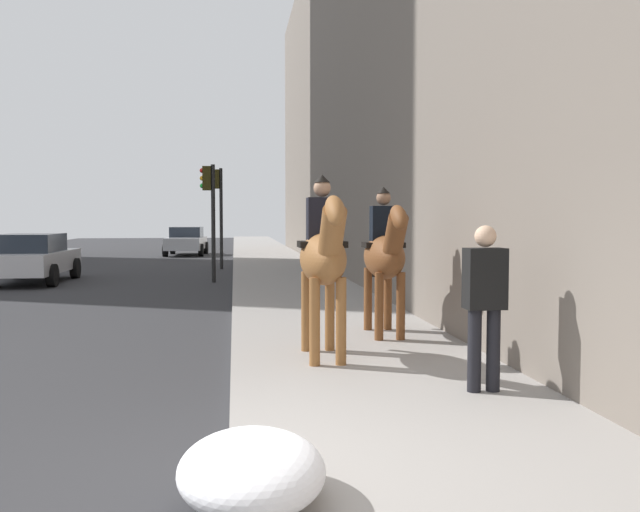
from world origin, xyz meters
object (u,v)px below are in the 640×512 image
at_px(car_mid_lane, 33,257).
at_px(mounted_horse_far, 385,254).
at_px(mounted_horse_near, 324,256).
at_px(car_near_lane, 186,241).
at_px(traffic_light_far_curb, 219,201).
at_px(pedestrian_greeting, 485,297).
at_px(traffic_light_near_curb, 210,203).

bearing_deg(car_mid_lane, mounted_horse_far, -142.40).
relative_size(mounted_horse_near, car_near_lane, 0.55).
height_order(mounted_horse_near, traffic_light_far_curb, traffic_light_far_curb).
relative_size(car_near_lane, car_mid_lane, 0.98).
distance_m(mounted_horse_near, car_mid_lane, 13.87).
bearing_deg(mounted_horse_near, car_mid_lane, -150.43).
xyz_separation_m(mounted_horse_far, pedestrian_greeting, (-3.31, -0.28, -0.26)).
bearing_deg(traffic_light_near_curb, car_mid_lane, 84.21).
xyz_separation_m(traffic_light_near_curb, traffic_light_far_curb, (5.18, -0.14, 0.17)).
relative_size(pedestrian_greeting, car_mid_lane, 0.40).
relative_size(mounted_horse_near, car_mid_lane, 0.54).
distance_m(mounted_horse_far, car_mid_lane, 13.22).
bearing_deg(pedestrian_greeting, traffic_light_far_curb, 10.15).
relative_size(mounted_horse_far, car_mid_lane, 0.52).
bearing_deg(pedestrian_greeting, car_mid_lane, 31.85).
bearing_deg(traffic_light_near_curb, traffic_light_far_curb, -1.49).
distance_m(mounted_horse_near, traffic_light_near_curb, 11.65).
height_order(mounted_horse_near, car_mid_lane, mounted_horse_near).
height_order(pedestrian_greeting, car_near_lane, pedestrian_greeting).
xyz_separation_m(car_mid_lane, traffic_light_near_curb, (-0.52, -5.12, 1.58)).
height_order(car_mid_lane, traffic_light_near_curb, traffic_light_near_curb).
bearing_deg(traffic_light_far_curb, car_near_lane, 10.96).
distance_m(mounted_horse_far, traffic_light_near_curb, 10.42).
bearing_deg(traffic_light_near_curb, mounted_horse_near, -171.05).
relative_size(mounted_horse_far, traffic_light_far_curb, 0.60).
relative_size(pedestrian_greeting, traffic_light_far_curb, 0.46).
bearing_deg(mounted_horse_far, traffic_light_near_curb, -162.32).
height_order(mounted_horse_near, car_near_lane, mounted_horse_near).
distance_m(mounted_horse_far, car_near_lane, 25.18).
height_order(mounted_horse_far, car_near_lane, mounted_horse_far).
distance_m(car_mid_lane, traffic_light_far_curb, 7.24).
xyz_separation_m(mounted_horse_near, traffic_light_near_curb, (11.48, 1.81, 0.91)).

